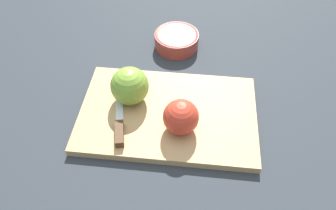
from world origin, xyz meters
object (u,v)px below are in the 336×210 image
object	(u,v)px
apple_half_left	(181,117)
knife	(119,128)
bowl	(177,39)
apple_half_right	(130,86)

from	to	relation	value
apple_half_left	knife	bearing A→B (deg)	46.02
knife	apple_half_left	bearing A→B (deg)	-93.02
bowl	apple_half_right	bearing A→B (deg)	73.45
apple_half_left	bowl	distance (m)	0.28
apple_half_left	bowl	size ratio (longest dim) A/B	0.62
knife	bowl	distance (m)	0.31
apple_half_left	bowl	bearing A→B (deg)	-46.46
apple_half_right	bowl	xyz separation A→B (m)	(-0.06, -0.22, -0.03)
bowl	apple_half_left	bearing A→B (deg)	100.61
apple_half_right	bowl	distance (m)	0.23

